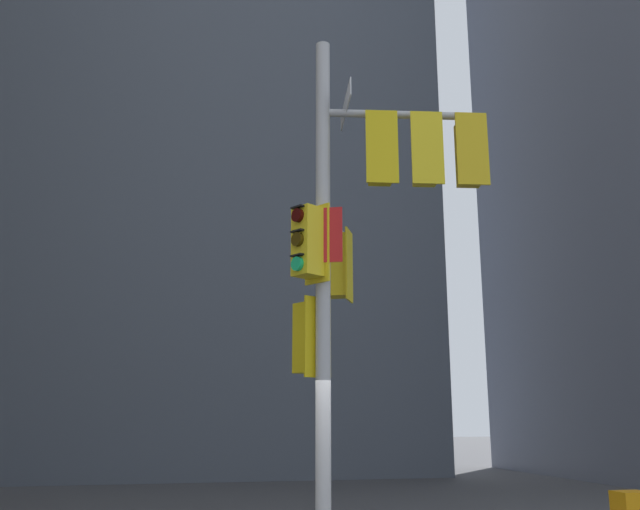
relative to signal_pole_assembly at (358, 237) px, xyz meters
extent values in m
cylinder|color=#B2B2B5|center=(-0.54, -0.04, -0.77)|extent=(0.21, 0.21, 7.64)
cylinder|color=#B2B2B5|center=(0.67, -0.23, 1.91)|extent=(2.45, 0.51, 0.12)
cylinder|color=#B2B2B5|center=(-0.10, 0.87, 0.34)|extent=(0.99, 1.87, 0.12)
cube|color=yellow|center=(0.28, -0.36, 1.31)|extent=(0.48, 0.11, 1.14)
cube|color=yellow|center=(0.31, -0.18, 1.31)|extent=(0.39, 0.39, 1.00)
cylinder|color=red|center=(0.34, 0.02, 1.66)|extent=(0.21, 0.09, 0.20)
cube|color=black|center=(0.34, 0.03, 1.78)|extent=(0.23, 0.11, 0.02)
cylinder|color=#3C2C06|center=(0.34, 0.02, 1.31)|extent=(0.21, 0.09, 0.20)
cube|color=black|center=(0.34, 0.03, 1.43)|extent=(0.23, 0.11, 0.02)
cylinder|color=#06311C|center=(0.34, 0.02, 0.96)|extent=(0.21, 0.09, 0.20)
cube|color=black|center=(0.34, 0.03, 1.08)|extent=(0.23, 0.11, 0.02)
cube|color=yellow|center=(0.95, -0.47, 1.31)|extent=(0.48, 0.11, 1.14)
cube|color=yellow|center=(0.98, -0.28, 1.31)|extent=(0.39, 0.39, 1.00)
cylinder|color=red|center=(1.01, -0.09, 1.66)|extent=(0.21, 0.09, 0.20)
cube|color=black|center=(1.01, -0.08, 1.78)|extent=(0.23, 0.11, 0.02)
cylinder|color=#3C2C06|center=(1.01, -0.09, 1.31)|extent=(0.21, 0.09, 0.20)
cube|color=black|center=(1.01, -0.08, 1.43)|extent=(0.23, 0.11, 0.02)
cylinder|color=#06311C|center=(1.01, -0.09, 0.96)|extent=(0.21, 0.09, 0.20)
cube|color=black|center=(1.01, -0.08, 1.08)|extent=(0.23, 0.11, 0.02)
cube|color=gold|center=(1.62, -0.58, 1.31)|extent=(0.48, 0.11, 1.14)
cube|color=gold|center=(1.65, -0.39, 1.31)|extent=(0.39, 0.39, 1.00)
cylinder|color=red|center=(1.68, -0.20, 1.66)|extent=(0.21, 0.09, 0.20)
cube|color=black|center=(1.68, -0.19, 1.78)|extent=(0.23, 0.11, 0.02)
cylinder|color=#3C2C06|center=(1.68, -0.20, 1.31)|extent=(0.21, 0.09, 0.20)
cube|color=black|center=(1.68, -0.19, 1.43)|extent=(0.23, 0.11, 0.02)
cylinder|color=#06311C|center=(1.68, -0.20, 0.96)|extent=(0.21, 0.09, 0.20)
cube|color=black|center=(1.68, -0.19, 1.08)|extent=(0.23, 0.11, 0.02)
cube|color=yellow|center=(0.07, 0.79, -0.26)|extent=(0.24, 0.44, 1.14)
cube|color=yellow|center=(-0.10, 0.87, -0.26)|extent=(0.45, 0.45, 1.00)
cylinder|color=#360605|center=(-0.28, 0.96, 0.09)|extent=(0.14, 0.21, 0.20)
cube|color=black|center=(-0.29, 0.96, 0.21)|extent=(0.16, 0.23, 0.02)
cylinder|color=#3C2C06|center=(-0.28, 0.96, -0.26)|extent=(0.14, 0.21, 0.20)
cube|color=black|center=(-0.29, 0.96, -0.14)|extent=(0.16, 0.23, 0.02)
cylinder|color=#19C672|center=(-0.28, 0.96, -0.61)|extent=(0.14, 0.21, 0.20)
cube|color=black|center=(-0.29, 0.96, -0.49)|extent=(0.16, 0.23, 0.02)
cube|color=yellow|center=(-0.64, -0.10, -0.17)|extent=(0.28, 0.42, 1.14)
cube|color=yellow|center=(-0.80, -0.20, -0.17)|extent=(0.47, 0.47, 1.00)
cylinder|color=#360605|center=(-0.97, -0.31, 0.18)|extent=(0.16, 0.20, 0.20)
cube|color=black|center=(-0.98, -0.31, 0.30)|extent=(0.18, 0.22, 0.02)
cylinder|color=#3C2C06|center=(-0.97, -0.31, -0.17)|extent=(0.16, 0.20, 0.20)
cube|color=black|center=(-0.98, -0.31, -0.05)|extent=(0.18, 0.22, 0.02)
cylinder|color=#19C672|center=(-0.97, -0.31, -0.52)|extent=(0.16, 0.20, 0.20)
cube|color=black|center=(-0.98, -0.31, -0.40)|extent=(0.18, 0.22, 0.02)
cube|color=yellow|center=(-0.60, 0.07, -1.48)|extent=(0.44, 0.26, 1.14)
cube|color=yellow|center=(-0.69, 0.23, -1.48)|extent=(0.46, 0.46, 1.00)
cylinder|color=red|center=(-0.78, 0.41, -1.13)|extent=(0.20, 0.15, 0.20)
cube|color=black|center=(-0.79, 0.41, -1.01)|extent=(0.23, 0.17, 0.02)
cylinder|color=#3C2C06|center=(-0.78, 0.41, -1.48)|extent=(0.20, 0.15, 0.20)
cube|color=black|center=(-0.79, 0.41, -1.36)|extent=(0.23, 0.17, 0.02)
cylinder|color=#06311C|center=(-0.78, 0.41, -1.83)|extent=(0.20, 0.15, 0.20)
cube|color=black|center=(-0.79, 0.41, -1.71)|extent=(0.23, 0.17, 0.02)
cube|color=white|center=(-0.20, -0.09, 2.04)|extent=(0.21, 1.29, 0.28)
cube|color=#19479E|center=(-0.20, -0.09, 2.04)|extent=(0.20, 1.25, 0.24)
cube|color=red|center=(-0.63, -0.24, -0.07)|extent=(0.59, 0.27, 0.80)
cube|color=white|center=(-0.63, -0.24, -0.07)|extent=(0.55, 0.25, 0.76)
camera|label=1|loc=(-2.69, -9.38, -2.59)|focal=38.43mm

